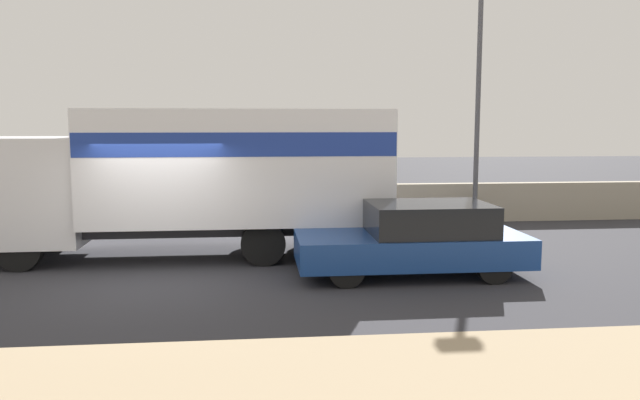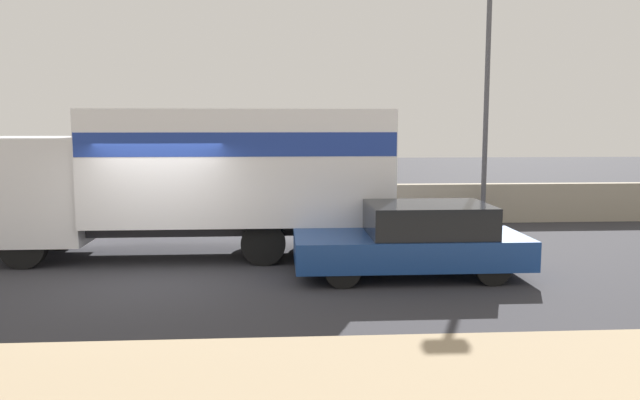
# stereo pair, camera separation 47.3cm
# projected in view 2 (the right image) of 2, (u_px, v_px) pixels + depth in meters

# --- Properties ---
(ground_plane) EXTENTS (80.00, 80.00, 0.00)m
(ground_plane) POSITION_uv_depth(u_px,v_px,m) (154.00, 278.00, 11.68)
(ground_plane) COLOR #2D2D33
(stone_wall_backdrop) EXTENTS (60.00, 0.35, 1.13)m
(stone_wall_backdrop) POSITION_uv_depth(u_px,v_px,m) (197.00, 205.00, 17.70)
(stone_wall_backdrop) COLOR #A39984
(stone_wall_backdrop) RESTS_ON ground_plane
(street_lamp) EXTENTS (0.56, 0.28, 7.36)m
(street_lamp) POSITION_uv_depth(u_px,v_px,m) (487.00, 74.00, 17.26)
(street_lamp) COLOR #4C4C51
(street_lamp) RESTS_ON ground_plane
(box_truck) EXTENTS (8.62, 2.48, 3.17)m
(box_truck) POSITION_uv_depth(u_px,v_px,m) (203.00, 171.00, 13.43)
(box_truck) COLOR silver
(box_truck) RESTS_ON ground_plane
(car_hatchback) EXTENTS (4.36, 1.82, 1.38)m
(car_hatchback) POSITION_uv_depth(u_px,v_px,m) (415.00, 240.00, 11.81)
(car_hatchback) COLOR navy
(car_hatchback) RESTS_ON ground_plane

